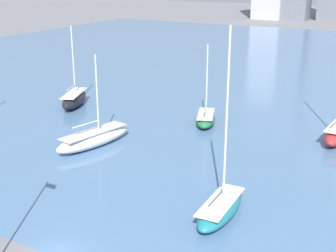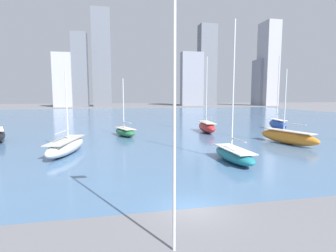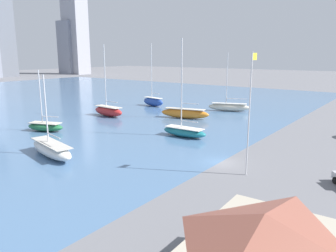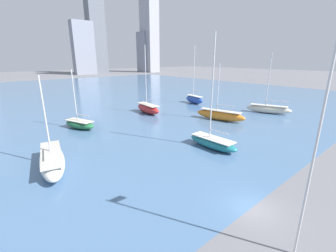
{
  "view_description": "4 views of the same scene",
  "coord_description": "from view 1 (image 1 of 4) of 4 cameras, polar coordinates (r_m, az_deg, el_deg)",
  "views": [
    {
      "loc": [
        20.39,
        -20.72,
        19.04
      ],
      "look_at": [
        1.6,
        13.45,
        5.93
      ],
      "focal_mm": 50.0,
      "sensor_mm": 36.0,
      "label": 1
    },
    {
      "loc": [
        -4.76,
        -15.43,
        7.18
      ],
      "look_at": [
        1.09,
        13.01,
        3.85
      ],
      "focal_mm": 28.0,
      "sensor_mm": 36.0,
      "label": 2
    },
    {
      "loc": [
        -34.16,
        -17.42,
        12.77
      ],
      "look_at": [
        4.21,
        11.06,
        2.32
      ],
      "focal_mm": 35.0,
      "sensor_mm": 36.0,
      "label": 3
    },
    {
      "loc": [
        -15.7,
        -7.7,
        12.03
      ],
      "look_at": [
        2.99,
        14.4,
        3.29
      ],
      "focal_mm": 24.0,
      "sensor_mm": 36.0,
      "label": 4
    }
  ],
  "objects": [
    {
      "name": "sailboat_black",
      "position": [
        69.42,
        -11.35,
        3.23
      ],
      "size": [
        5.37,
        8.54,
        11.57
      ],
      "rotation": [
        0.0,
        0.0,
        0.38
      ],
      "color": "black",
      "rests_on": "harbor_water"
    },
    {
      "name": "sailboat_teal",
      "position": [
        38.3,
        6.42,
        -9.84
      ],
      "size": [
        2.72,
        7.77,
        15.25
      ],
      "rotation": [
        0.0,
        0.0,
        0.03
      ],
      "color": "#1E757F",
      "rests_on": "harbor_water"
    },
    {
      "name": "sailboat_white",
      "position": [
        53.3,
        -9.01,
        -1.48
      ],
      "size": [
        4.64,
        10.57,
        10.36
      ],
      "rotation": [
        0.0,
        0.0,
        -0.21
      ],
      "color": "white",
      "rests_on": "harbor_water"
    },
    {
      "name": "sailboat_green",
      "position": [
        60.28,
        4.61,
        0.94
      ],
      "size": [
        4.58,
        7.04,
        10.26
      ],
      "rotation": [
        0.0,
        0.0,
        0.36
      ],
      "color": "#236B3D",
      "rests_on": "harbor_water"
    },
    {
      "name": "harbor_water",
      "position": [
        94.91,
        15.9,
        6.3
      ],
      "size": [
        180.0,
        140.0,
        0.0
      ],
      "color": "#4C7099",
      "rests_on": "ground_plane"
    }
  ]
}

